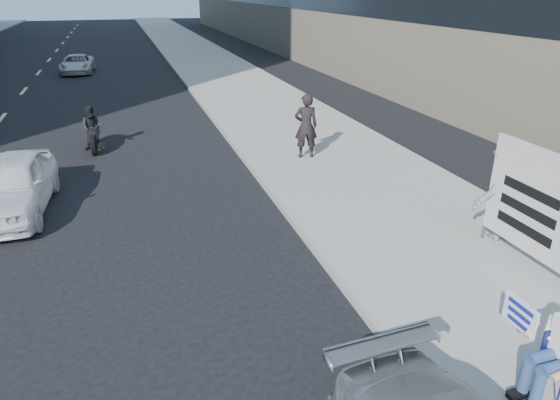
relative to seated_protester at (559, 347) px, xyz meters
name	(u,v)px	position (x,y,z in m)	size (l,w,h in m)	color
ground	(245,269)	(-2.82, 4.27, -0.87)	(160.00, 160.00, 0.00)	black
near_sidewalk	(229,79)	(1.18, 24.27, -0.80)	(5.00, 120.00, 0.15)	#99978F
seated_protester	(559,347)	(0.00, 0.00, 0.00)	(0.83, 1.11, 1.31)	navy
jogger	(507,191)	(2.31, 3.69, 0.28)	(1.30, 0.75, 2.01)	gray
pedestrian_woman	(306,126)	(0.38, 9.75, 0.21)	(0.68, 0.45, 1.88)	black
protest_banner	(553,211)	(1.97, 2.26, 0.53)	(0.08, 3.06, 2.20)	#4C4C4C
white_sedan_near	(12,185)	(-7.27, 8.38, -0.22)	(1.55, 3.85, 1.31)	white
white_sedan_far	(77,64)	(-7.01, 29.46, -0.34)	(1.76, 3.82, 1.06)	silver
motorcycle	(93,130)	(-5.63, 12.92, -0.24)	(0.73, 2.05, 1.42)	black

